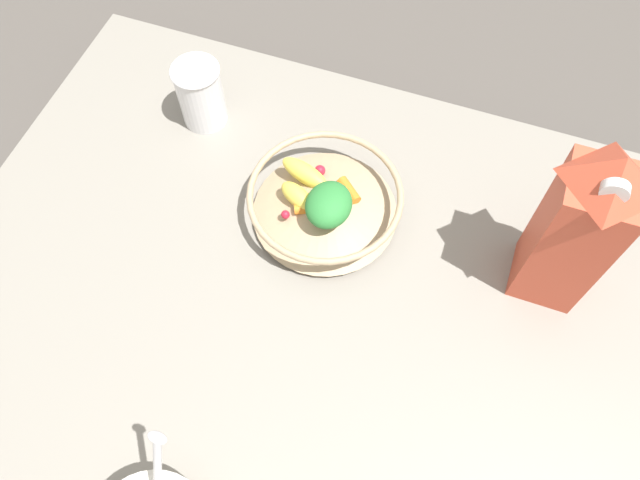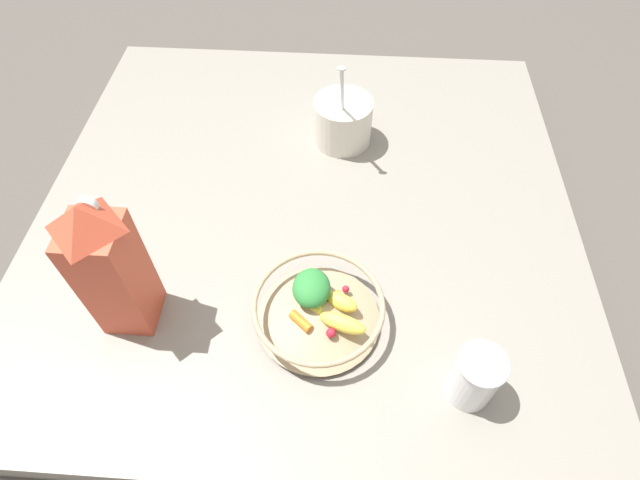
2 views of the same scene
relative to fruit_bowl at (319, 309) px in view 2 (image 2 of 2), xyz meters
The scene contains 6 objects.
ground_plane 0.30m from the fruit_bowl, 80.93° to the right, with size 6.00×6.00×0.00m, color #4C4742.
countertop 0.29m from the fruit_bowl, 80.93° to the right, with size 1.11×1.11×0.05m.
fruit_bowl is the anchor object (origin of this frame).
milk_carton 0.34m from the fruit_bowl, ahead, with size 0.09×0.09×0.29m.
yogurt_tub 0.48m from the fruit_bowl, 92.62° to the right, with size 0.13×0.15×0.25m.
drinking_cup 0.27m from the fruit_bowl, 155.61° to the left, with size 0.08×0.08×0.11m.
Camera 2 is at (-0.07, 0.70, 0.84)m, focal length 28.00 mm.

